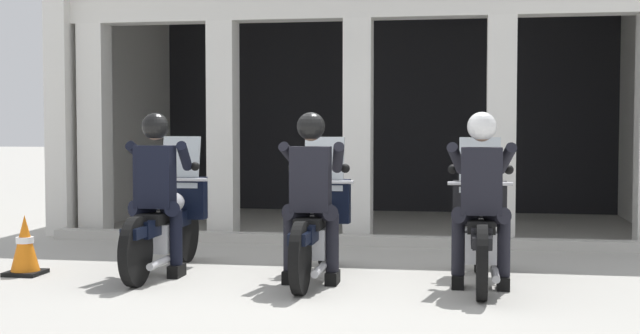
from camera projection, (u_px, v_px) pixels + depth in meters
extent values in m
plane|color=#A8A59E|center=(355.00, 238.00, 11.07)|extent=(80.00, 80.00, 0.00)
cube|color=black|center=(385.00, 116.00, 14.50)|extent=(8.09, 0.24, 3.24)
cube|color=silver|center=(359.00, 2.00, 10.72)|extent=(8.09, 0.36, 0.44)
cube|color=silver|center=(120.00, 115.00, 13.23)|extent=(0.30, 4.32, 3.24)
cube|color=silver|center=(95.00, 130.00, 11.39)|extent=(0.35, 0.36, 2.80)
cube|color=silver|center=(223.00, 130.00, 11.10)|extent=(0.35, 0.36, 2.80)
cube|color=silver|center=(358.00, 130.00, 10.80)|extent=(0.35, 0.36, 2.80)
cube|color=silver|center=(501.00, 130.00, 10.51)|extent=(0.35, 0.36, 2.80)
cube|color=#B7B5AD|center=(353.00, 240.00, 10.38)|extent=(7.69, 0.24, 0.12)
cylinder|color=black|center=(186.00, 232.00, 9.10)|extent=(0.09, 0.64, 0.64)
cylinder|color=black|center=(136.00, 252.00, 7.72)|extent=(0.09, 0.64, 0.64)
cube|color=black|center=(185.00, 213.00, 9.09)|extent=(0.14, 0.44, 0.08)
cube|color=silver|center=(161.00, 237.00, 8.36)|extent=(0.28, 0.44, 0.28)
cube|color=black|center=(163.00, 223.00, 8.40)|extent=(0.18, 1.24, 0.16)
ellipsoid|color=#B2B2B7|center=(170.00, 203.00, 8.61)|extent=(0.26, 0.48, 0.22)
cube|color=black|center=(156.00, 218.00, 8.22)|extent=(0.24, 0.52, 0.10)
cube|color=black|center=(138.00, 231.00, 7.77)|extent=(0.16, 0.48, 0.10)
cylinder|color=silver|center=(184.00, 210.00, 9.03)|extent=(0.05, 0.24, 0.53)
cube|color=black|center=(182.00, 198.00, 8.96)|extent=(0.52, 0.16, 0.44)
sphere|color=silver|center=(185.00, 195.00, 9.06)|extent=(0.18, 0.18, 0.18)
cube|color=silver|center=(181.00, 162.00, 8.92)|extent=(0.40, 0.14, 0.54)
cylinder|color=silver|center=(178.00, 179.00, 8.85)|extent=(0.62, 0.04, 0.04)
cylinder|color=silver|center=(160.00, 262.00, 8.00)|extent=(0.07, 0.55, 0.07)
cube|color=black|center=(155.00, 177.00, 8.18)|extent=(0.36, 0.22, 0.60)
cube|color=#14193F|center=(159.00, 174.00, 8.30)|extent=(0.05, 0.02, 0.32)
sphere|color=tan|center=(155.00, 129.00, 8.18)|extent=(0.21, 0.21, 0.21)
sphere|color=black|center=(155.00, 126.00, 8.18)|extent=(0.26, 0.26, 0.26)
cylinder|color=black|center=(170.00, 209.00, 8.19)|extent=(0.26, 0.29, 0.17)
cylinder|color=black|center=(176.00, 237.00, 8.20)|extent=(0.12, 0.12, 0.53)
cube|color=black|center=(177.00, 271.00, 8.22)|extent=(0.11, 0.26, 0.12)
cylinder|color=black|center=(142.00, 208.00, 8.24)|extent=(0.26, 0.29, 0.17)
cylinder|color=black|center=(137.00, 237.00, 8.26)|extent=(0.12, 0.12, 0.53)
cube|color=black|center=(137.00, 270.00, 8.29)|extent=(0.11, 0.26, 0.12)
cylinder|color=black|center=(184.00, 156.00, 8.36)|extent=(0.19, 0.48, 0.31)
sphere|color=black|center=(195.00, 166.00, 8.57)|extent=(0.09, 0.09, 0.09)
cylinder|color=black|center=(142.00, 156.00, 8.43)|extent=(0.19, 0.48, 0.31)
sphere|color=black|center=(146.00, 166.00, 8.65)|extent=(0.09, 0.09, 0.09)
cylinder|color=black|center=(326.00, 237.00, 8.73)|extent=(0.09, 0.64, 0.64)
cylinder|color=black|center=(300.00, 258.00, 7.35)|extent=(0.09, 0.64, 0.64)
cube|color=black|center=(326.00, 217.00, 8.72)|extent=(0.14, 0.44, 0.08)
cube|color=silver|center=(313.00, 242.00, 7.99)|extent=(0.28, 0.44, 0.28)
cube|color=black|center=(314.00, 228.00, 8.03)|extent=(0.18, 1.24, 0.16)
ellipsoid|color=#B2B2B7|center=(318.00, 206.00, 8.24)|extent=(0.26, 0.48, 0.22)
cube|color=black|center=(311.00, 222.00, 7.85)|extent=(0.24, 0.52, 0.10)
cube|color=black|center=(302.00, 237.00, 7.40)|extent=(0.16, 0.48, 0.10)
cylinder|color=silver|center=(325.00, 214.00, 8.66)|extent=(0.05, 0.24, 0.53)
cube|color=black|center=(324.00, 201.00, 8.59)|extent=(0.52, 0.16, 0.44)
sphere|color=silver|center=(326.00, 198.00, 8.69)|extent=(0.18, 0.18, 0.18)
cube|color=silver|center=(324.00, 164.00, 8.55)|extent=(0.40, 0.14, 0.54)
cylinder|color=silver|center=(323.00, 182.00, 8.48)|extent=(0.62, 0.04, 0.04)
cylinder|color=silver|center=(320.00, 269.00, 7.63)|extent=(0.07, 0.55, 0.07)
cube|color=black|center=(311.00, 179.00, 7.81)|extent=(0.36, 0.22, 0.60)
cube|color=#591414|center=(313.00, 176.00, 7.93)|extent=(0.05, 0.02, 0.32)
sphere|color=tan|center=(311.00, 130.00, 7.81)|extent=(0.21, 0.21, 0.21)
sphere|color=black|center=(311.00, 126.00, 7.81)|extent=(0.26, 0.26, 0.26)
cylinder|color=black|center=(326.00, 213.00, 7.82)|extent=(0.26, 0.29, 0.17)
cylinder|color=black|center=(332.00, 243.00, 7.83)|extent=(0.12, 0.12, 0.53)
cube|color=black|center=(333.00, 278.00, 7.85)|extent=(0.11, 0.26, 0.12)
cylinder|color=black|center=(296.00, 212.00, 7.87)|extent=(0.26, 0.29, 0.17)
cylinder|color=black|center=(290.00, 242.00, 7.89)|extent=(0.12, 0.12, 0.53)
cube|color=black|center=(290.00, 276.00, 7.92)|extent=(0.11, 0.26, 0.12)
cylinder|color=black|center=(338.00, 158.00, 7.99)|extent=(0.19, 0.48, 0.31)
sphere|color=black|center=(345.00, 168.00, 8.20)|extent=(0.09, 0.09, 0.09)
cylinder|color=black|center=(292.00, 157.00, 8.06)|extent=(0.19, 0.48, 0.31)
sphere|color=black|center=(292.00, 168.00, 8.28)|extent=(0.09, 0.09, 0.09)
cylinder|color=black|center=(479.00, 240.00, 8.49)|extent=(0.09, 0.64, 0.64)
cylinder|color=black|center=(482.00, 263.00, 7.11)|extent=(0.09, 0.64, 0.64)
cube|color=black|center=(479.00, 219.00, 8.48)|extent=(0.14, 0.44, 0.08)
cube|color=silver|center=(480.00, 246.00, 7.75)|extent=(0.28, 0.44, 0.28)
cube|color=black|center=(480.00, 231.00, 7.79)|extent=(0.18, 1.24, 0.16)
ellipsoid|color=#B2B2B7|center=(480.00, 209.00, 8.00)|extent=(0.26, 0.48, 0.22)
cube|color=black|center=(481.00, 226.00, 7.61)|extent=(0.24, 0.52, 0.10)
cube|color=black|center=(482.00, 241.00, 7.16)|extent=(0.16, 0.48, 0.10)
cylinder|color=silver|center=(479.00, 217.00, 8.42)|extent=(0.05, 0.24, 0.53)
cube|color=black|center=(480.00, 203.00, 8.35)|extent=(0.52, 0.16, 0.44)
sphere|color=silver|center=(479.00, 200.00, 8.45)|extent=(0.18, 0.18, 0.18)
cube|color=silver|center=(480.00, 165.00, 8.31)|extent=(0.40, 0.14, 0.54)
cylinder|color=silver|center=(480.00, 184.00, 8.24)|extent=(0.62, 0.04, 0.04)
cylinder|color=silver|center=(495.00, 274.00, 7.39)|extent=(0.07, 0.55, 0.07)
cube|color=black|center=(481.00, 181.00, 7.57)|extent=(0.36, 0.22, 0.60)
cube|color=#591414|center=(481.00, 178.00, 7.69)|extent=(0.05, 0.02, 0.32)
sphere|color=tan|center=(482.00, 130.00, 7.56)|extent=(0.21, 0.21, 0.21)
sphere|color=silver|center=(482.00, 126.00, 7.56)|extent=(0.26, 0.26, 0.26)
cylinder|color=black|center=(497.00, 216.00, 7.58)|extent=(0.26, 0.29, 0.17)
cylinder|color=black|center=(504.00, 247.00, 7.58)|extent=(0.12, 0.12, 0.53)
cube|color=black|center=(503.00, 283.00, 7.61)|extent=(0.11, 0.26, 0.12)
cylinder|color=black|center=(465.00, 215.00, 7.63)|extent=(0.26, 0.29, 0.17)
cylinder|color=black|center=(458.00, 246.00, 7.65)|extent=(0.12, 0.12, 0.53)
cube|color=black|center=(458.00, 281.00, 7.68)|extent=(0.11, 0.26, 0.12)
cylinder|color=black|center=(506.00, 159.00, 7.75)|extent=(0.19, 0.48, 0.31)
sphere|color=black|center=(509.00, 170.00, 7.95)|extent=(0.09, 0.09, 0.09)
cylinder|color=black|center=(457.00, 158.00, 7.82)|extent=(0.19, 0.48, 0.31)
sphere|color=black|center=(453.00, 169.00, 8.04)|extent=(0.09, 0.09, 0.09)
cube|color=black|center=(25.00, 273.00, 8.34)|extent=(0.34, 0.34, 0.04)
cone|color=orange|center=(25.00, 243.00, 8.33)|extent=(0.28, 0.28, 0.55)
cylinder|color=white|center=(25.00, 240.00, 8.32)|extent=(0.17, 0.17, 0.06)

